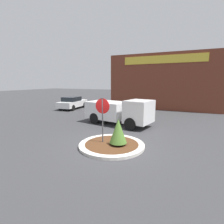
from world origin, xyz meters
TOP-DOWN VIEW (x-y plane):
  - ground_plane at (0.00, 0.00)m, footprint 120.00×120.00m
  - traffic_island at (0.00, 0.00)m, footprint 3.49×3.49m
  - stop_sign at (-0.56, 0.04)m, footprint 0.82×0.07m
  - island_shrub at (0.37, 0.02)m, footprint 0.91×0.91m
  - utility_truck at (-1.56, 4.65)m, footprint 5.67×3.04m
  - storefront_building at (0.30, 16.31)m, footprint 13.32×6.07m
  - parked_sedan_white at (-10.08, 9.77)m, footprint 2.37×4.68m

SIDE VIEW (x-z plane):
  - ground_plane at x=0.00m, z-range 0.00..0.00m
  - traffic_island at x=0.00m, z-range 0.00..0.15m
  - parked_sedan_white at x=-10.08m, z-range 0.01..1.54m
  - island_shrub at x=0.37m, z-range 0.21..1.58m
  - utility_truck at x=-1.56m, z-range 0.08..2.14m
  - stop_sign at x=-0.56m, z-range 0.53..3.10m
  - storefront_building at x=0.30m, z-range 0.00..6.75m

